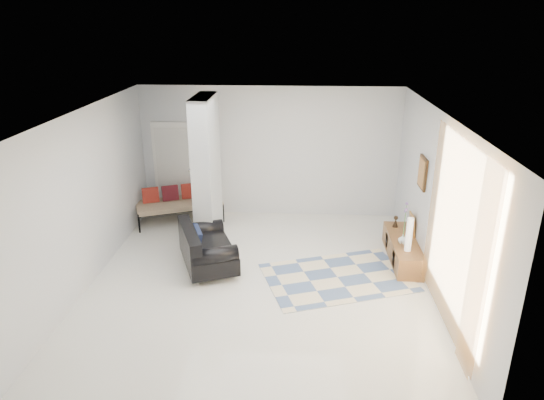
{
  "coord_description": "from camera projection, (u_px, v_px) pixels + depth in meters",
  "views": [
    {
      "loc": [
        0.63,
        -7.01,
        4.13
      ],
      "look_at": [
        0.19,
        0.6,
        1.23
      ],
      "focal_mm": 32.0,
      "sensor_mm": 36.0,
      "label": 1
    }
  ],
  "objects": [
    {
      "name": "hallway_door",
      "position": [
        174.0,
        168.0,
        10.56
      ],
      "size": [
        0.85,
        0.06,
        2.04
      ],
      "primitive_type": "cube",
      "color": "white",
      "rests_on": "floor"
    },
    {
      "name": "ceiling",
      "position": [
        257.0,
        113.0,
        7.05
      ],
      "size": [
        6.0,
        6.0,
        0.0
      ],
      "primitive_type": "plane",
      "rotation": [
        3.14,
        0.0,
        0.0
      ],
      "color": "white",
      "rests_on": "wall_back"
    },
    {
      "name": "wall_front",
      "position": [
        232.0,
        313.0,
        4.75
      ],
      "size": [
        6.0,
        0.0,
        6.0
      ],
      "primitive_type": "plane",
      "rotation": [
        -1.57,
        0.0,
        0.0
      ],
      "color": "silver",
      "rests_on": "ground"
    },
    {
      "name": "bronze_figurine",
      "position": [
        396.0,
        221.0,
        9.11
      ],
      "size": [
        0.11,
        0.11,
        0.22
      ],
      "primitive_type": null,
      "rotation": [
        0.0,
        0.0,
        -0.04
      ],
      "color": "black",
      "rests_on": "media_console"
    },
    {
      "name": "partition_column",
      "position": [
        207.0,
        171.0,
        9.1
      ],
      "size": [
        0.35,
        1.2,
        2.8
      ],
      "primitive_type": "cube",
      "color": "#AAAFB2",
      "rests_on": "floor"
    },
    {
      "name": "floor",
      "position": [
        259.0,
        281.0,
        8.05
      ],
      "size": [
        6.0,
        6.0,
        0.0
      ],
      "primitive_type": "plane",
      "color": "white",
      "rests_on": "ground"
    },
    {
      "name": "area_rug",
      "position": [
        337.0,
        277.0,
        8.16
      ],
      "size": [
        2.74,
        2.25,
        0.01
      ],
      "primitive_type": "cube",
      "rotation": [
        0.0,
        0.0,
        0.32
      ],
      "color": "beige",
      "rests_on": "floor"
    },
    {
      "name": "media_console",
      "position": [
        402.0,
        249.0,
        8.7
      ],
      "size": [
        0.45,
        1.62,
        0.8
      ],
      "color": "brown",
      "rests_on": "floor"
    },
    {
      "name": "vase",
      "position": [
        403.0,
        239.0,
        8.45
      ],
      "size": [
        0.18,
        0.18,
        0.17
      ],
      "primitive_type": "imported",
      "rotation": [
        0.0,
        0.0,
        -0.11
      ],
      "color": "white",
      "rests_on": "media_console"
    },
    {
      "name": "wall_left",
      "position": [
        86.0,
        199.0,
        7.7
      ],
      "size": [
        0.0,
        6.0,
        6.0
      ],
      "primitive_type": "plane",
      "rotation": [
        1.57,
        0.0,
        1.57
      ],
      "color": "silver",
      "rests_on": "ground"
    },
    {
      "name": "loveseat",
      "position": [
        205.0,
        248.0,
        8.39
      ],
      "size": [
        1.25,
        1.58,
        0.76
      ],
      "rotation": [
        0.0,
        0.0,
        0.38
      ],
      "color": "silver",
      "rests_on": "floor"
    },
    {
      "name": "wall_art",
      "position": [
        423.0,
        173.0,
        8.18
      ],
      "size": [
        0.04,
        0.45,
        0.55
      ],
      "primitive_type": "cube",
      "color": "#341F0E",
      "rests_on": "wall_right"
    },
    {
      "name": "curtain",
      "position": [
        454.0,
        235.0,
        6.32
      ],
      "size": [
        0.0,
        2.55,
        2.55
      ],
      "primitive_type": "plane",
      "rotation": [
        1.57,
        0.0,
        1.57
      ],
      "color": "orange",
      "rests_on": "wall_right"
    },
    {
      "name": "wall_back",
      "position": [
        270.0,
        152.0,
        10.35
      ],
      "size": [
        6.0,
        0.0,
        6.0
      ],
      "primitive_type": "plane",
      "rotation": [
        1.57,
        0.0,
        0.0
      ],
      "color": "silver",
      "rests_on": "ground"
    },
    {
      "name": "wall_right",
      "position": [
        437.0,
        207.0,
        7.4
      ],
      "size": [
        0.0,
        6.0,
        6.0
      ],
      "primitive_type": "plane",
      "rotation": [
        1.57,
        0.0,
        -1.57
      ],
      "color": "silver",
      "rests_on": "ground"
    },
    {
      "name": "daybed",
      "position": [
        178.0,
        202.0,
        10.3
      ],
      "size": [
        1.92,
        1.35,
        0.77
      ],
      "rotation": [
        0.0,
        0.0,
        0.38
      ],
      "color": "black",
      "rests_on": "floor"
    },
    {
      "name": "cylinder_lamp",
      "position": [
        409.0,
        234.0,
        8.12
      ],
      "size": [
        0.11,
        0.11,
        0.59
      ],
      "primitive_type": "cylinder",
      "color": "white",
      "rests_on": "media_console"
    }
  ]
}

